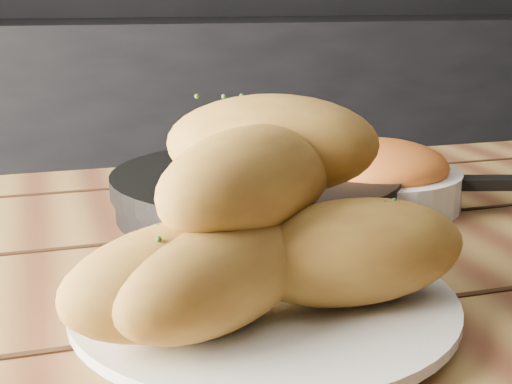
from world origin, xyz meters
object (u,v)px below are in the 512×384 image
at_px(table, 254,380).
at_px(bowl, 375,176).
at_px(bread_rolls, 254,224).
at_px(skillet, 257,191).
at_px(plate, 264,306).

xyz_separation_m(table, bowl, (0.19, 0.15, 0.14)).
bearing_deg(bread_rolls, skillet, 72.47).
bearing_deg(plate, skillet, 74.05).
distance_m(bread_rolls, bowl, 0.33).
relative_size(table, bread_rolls, 4.78).
bearing_deg(bread_rolls, plate, 22.93).
bearing_deg(bread_rolls, table, 73.48).
distance_m(table, plate, 0.15).
height_order(plate, skillet, skillet).
height_order(plate, bread_rolls, bread_rolls).
distance_m(plate, bowl, 0.32).
bearing_deg(table, plate, -102.05).
distance_m(skillet, bowl, 0.13).
relative_size(plate, bowl, 1.47).
relative_size(bread_rolls, bowl, 1.57).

